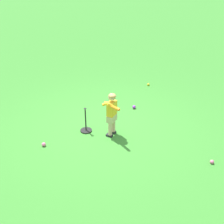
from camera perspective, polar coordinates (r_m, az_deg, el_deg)
ground_plane at (r=7.64m, az=-1.51°, el=-2.78°), size 40.00×40.00×0.00m
child_batter at (r=7.01m, az=-0.06°, el=0.22°), size 0.42×0.56×1.08m
play_ball_behind_batter at (r=9.92m, az=6.73°, el=5.08°), size 0.08×0.08×0.08m
play_ball_near_batter at (r=7.10m, az=-12.52°, el=-5.87°), size 0.09×0.09×0.09m
play_ball_far_left at (r=8.48m, az=4.10°, el=0.94°), size 0.10×0.10×0.10m
play_ball_midfield at (r=6.76m, az=18.01°, el=-8.76°), size 0.08×0.08×0.08m
batting_tee at (r=7.45m, az=-4.83°, el=-2.84°), size 0.28×0.28×0.62m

